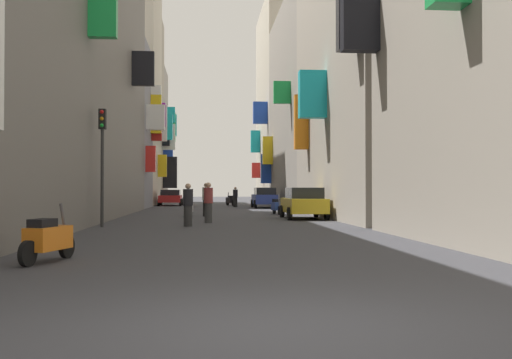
{
  "coord_description": "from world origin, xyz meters",
  "views": [
    {
      "loc": [
        -0.75,
        -5.92,
        1.42
      ],
      "look_at": [
        2.45,
        30.82,
        2.02
      ],
      "focal_mm": 40.66,
      "sensor_mm": 36.0,
      "label": 1
    }
  ],
  "objects": [
    {
      "name": "parked_car_blue",
      "position": [
        3.7,
        37.66,
        0.79
      ],
      "size": [
        1.83,
        4.2,
        1.52
      ],
      "color": "navy",
      "rests_on": "ground"
    },
    {
      "name": "building_right_mid_b",
      "position": [
        7.99,
        22.41,
        9.17
      ],
      "size": [
        7.3,
        15.77,
        18.36
      ],
      "color": "#9E9384",
      "rests_on": "ground"
    },
    {
      "name": "building_left_mid_a",
      "position": [
        -7.96,
        38.07,
        6.07
      ],
      "size": [
        7.29,
        6.45,
        12.12
      ],
      "color": "gray",
      "rests_on": "ground"
    },
    {
      "name": "traffic_light_near_corner",
      "position": [
        -4.59,
        16.02,
        2.99
      ],
      "size": [
        0.26,
        0.34,
        4.4
      ],
      "color": "#2D2D2D",
      "rests_on": "ground"
    },
    {
      "name": "scooter_orange",
      "position": [
        -3.78,
        5.58,
        0.46
      ],
      "size": [
        0.73,
        1.79,
        1.13
      ],
      "color": "orange",
      "rests_on": "ground"
    },
    {
      "name": "pedestrian_near_right",
      "position": [
        -1.41,
        16.15,
        0.81
      ],
      "size": [
        0.53,
        0.53,
        1.63
      ],
      "color": "#2E2E2E",
      "rests_on": "ground"
    },
    {
      "name": "pedestrian_near_left",
      "position": [
        1.59,
        39.66,
        0.78
      ],
      "size": [
        0.54,
        0.54,
        1.58
      ],
      "color": "black",
      "rests_on": "ground"
    },
    {
      "name": "building_left_mid_b",
      "position": [
        -7.99,
        45.91,
        10.46
      ],
      "size": [
        7.17,
        9.24,
        20.95
      ],
      "color": "#BCB29E",
      "rests_on": "ground"
    },
    {
      "name": "ground_plane",
      "position": [
        0.0,
        30.0,
        0.0
      ],
      "size": [
        140.0,
        140.0,
        0.0
      ],
      "primitive_type": "plane",
      "color": "#38383D"
    },
    {
      "name": "building_right_far",
      "position": [
        7.99,
        53.11,
        10.02
      ],
      "size": [
        7.34,
        13.77,
        20.06
      ],
      "color": "#BCB29E",
      "rests_on": "ground"
    },
    {
      "name": "building_left_near",
      "position": [
        -8.0,
        17.42,
        7.32
      ],
      "size": [
        7.28,
        34.84,
        14.64
      ],
      "color": "slate",
      "rests_on": "ground"
    },
    {
      "name": "building_left_mid_c",
      "position": [
        -7.94,
        52.12,
        8.92
      ],
      "size": [
        7.39,
        3.17,
        17.97
      ],
      "color": "#9E9384",
      "rests_on": "ground"
    },
    {
      "name": "parked_car_yellow",
      "position": [
        3.9,
        21.31,
        0.78
      ],
      "size": [
        1.89,
        3.9,
        1.48
      ],
      "color": "gold",
      "rests_on": "ground"
    },
    {
      "name": "scooter_black",
      "position": [
        1.36,
        43.45,
        0.46
      ],
      "size": [
        0.76,
        1.77,
        1.13
      ],
      "color": "black",
      "rests_on": "ground"
    },
    {
      "name": "building_left_far",
      "position": [
        -7.98,
        56.85,
        7.09
      ],
      "size": [
        7.06,
        6.3,
        14.16
      ],
      "color": "gray",
      "rests_on": "ground"
    },
    {
      "name": "scooter_silver",
      "position": [
        -1.63,
        24.26,
        0.46
      ],
      "size": [
        0.48,
        1.81,
        1.13
      ],
      "color": "#ADADB2",
      "rests_on": "ground"
    },
    {
      "name": "building_right_mid_c",
      "position": [
        7.99,
        38.27,
        7.74
      ],
      "size": [
        7.16,
        15.94,
        15.48
      ],
      "color": "gray",
      "rests_on": "ground"
    },
    {
      "name": "parked_car_red",
      "position": [
        -3.74,
        44.05,
        0.72
      ],
      "size": [
        1.97,
        4.09,
        1.35
      ],
      "color": "#B21E1E",
      "rests_on": "ground"
    },
    {
      "name": "pedestrian_mid_street",
      "position": [
        -0.73,
        24.09,
        0.86
      ],
      "size": [
        0.53,
        0.53,
        1.73
      ],
      "color": "black",
      "rests_on": "ground"
    },
    {
      "name": "scooter_blue",
      "position": [
        3.2,
        26.04,
        0.46
      ],
      "size": [
        0.55,
        1.79,
        1.13
      ],
      "color": "#2D4CAD",
      "rests_on": "ground"
    },
    {
      "name": "pedestrian_crossing",
      "position": [
        -0.63,
        18.42,
        0.84
      ],
      "size": [
        0.45,
        0.45,
        1.69
      ],
      "color": "#383838",
      "rests_on": "ground"
    }
  ]
}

